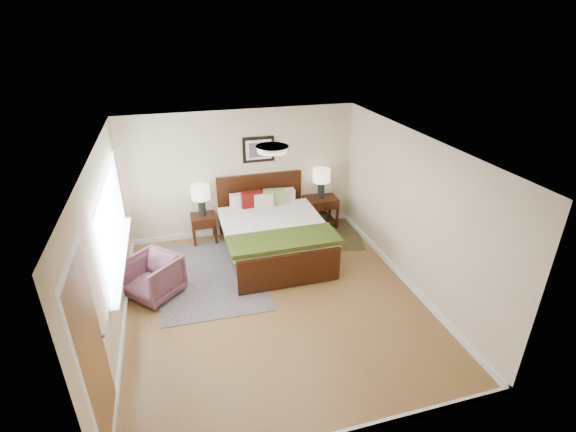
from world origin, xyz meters
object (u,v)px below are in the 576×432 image
object	(u,v)px
armchair	(153,277)
rug_persian	(213,275)
bed	(273,228)
nightstand_left	(203,221)
lamp_right	(321,178)
nightstand_right	(321,209)
lamp_left	(201,195)

from	to	relation	value
armchair	rug_persian	distance (m)	1.06
bed	rug_persian	size ratio (longest dim) A/B	0.92
nightstand_left	lamp_right	bearing A→B (deg)	0.48
nightstand_left	lamp_right	xyz separation A→B (m)	(2.42, 0.02, 0.65)
nightstand_right	nightstand_left	bearing A→B (deg)	-179.84
lamp_right	armchair	size ratio (longest dim) A/B	0.81
armchair	nightstand_left	bearing A→B (deg)	106.38
armchair	nightstand_right	bearing A→B (deg)	72.56
nightstand_right	armchair	xyz separation A→B (m)	(-3.37, -1.58, -0.05)
lamp_left	rug_persian	distance (m)	1.61
lamp_left	lamp_right	bearing A→B (deg)	0.00
nightstand_right	lamp_left	size ratio (longest dim) A/B	1.08
bed	nightstand_left	bearing A→B (deg)	144.21
nightstand_left	bed	bearing A→B (deg)	-35.79
lamp_left	lamp_right	xyz separation A→B (m)	(2.42, 0.00, 0.10)
rug_persian	armchair	bearing A→B (deg)	-159.31
nightstand_right	lamp_right	distance (m)	0.69
rug_persian	bed	bearing A→B (deg)	20.49
bed	lamp_left	world-z (taller)	bed
lamp_right	bed	bearing A→B (deg)	-144.85
lamp_right	armchair	world-z (taller)	lamp_right
nightstand_right	lamp_left	distance (m)	2.49
nightstand_left	armchair	xyz separation A→B (m)	(-0.95, -1.57, -0.10)
lamp_right	lamp_left	bearing A→B (deg)	180.00
lamp_left	rug_persian	xyz separation A→B (m)	(0.00, -1.27, -0.98)
nightstand_left	nightstand_right	world-z (taller)	nightstand_right
bed	rug_persian	xyz separation A→B (m)	(-1.18, -0.40, -0.55)
bed	lamp_right	bearing A→B (deg)	35.15
bed	nightstand_right	world-z (taller)	bed
bed	nightstand_left	size ratio (longest dim) A/B	4.02
bed	nightstand_right	xyz separation A→B (m)	(1.24, 0.86, -0.16)
nightstand_right	rug_persian	xyz separation A→B (m)	(-2.42, -1.26, -0.39)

